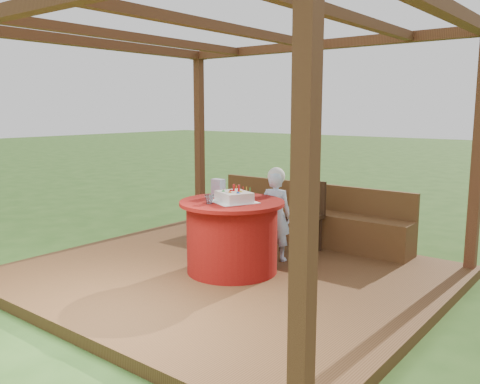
% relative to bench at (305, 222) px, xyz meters
% --- Properties ---
extents(ground, '(60.00, 60.00, 0.00)m').
position_rel_bench_xyz_m(ground, '(0.00, -1.72, -0.38)').
color(ground, '#2A4F1A').
rests_on(ground, ground).
extents(deck, '(4.50, 4.00, 0.12)m').
position_rel_bench_xyz_m(deck, '(0.00, -1.72, -0.32)').
color(deck, brown).
rests_on(deck, ground).
extents(pergola, '(4.50, 4.00, 2.72)m').
position_rel_bench_xyz_m(pergola, '(0.00, -1.72, 2.02)').
color(pergola, brown).
rests_on(pergola, deck).
extents(bench, '(3.00, 0.42, 0.80)m').
position_rel_bench_xyz_m(bench, '(0.00, 0.00, 0.00)').
color(bench, brown).
rests_on(bench, deck).
extents(table, '(1.17, 1.17, 0.81)m').
position_rel_bench_xyz_m(table, '(0.05, -1.67, 0.15)').
color(table, maroon).
rests_on(table, deck).
extents(chair, '(0.49, 0.49, 0.91)m').
position_rel_bench_xyz_m(chair, '(0.23, -0.41, 0.25)').
color(chair, '#311E0F').
rests_on(chair, deck).
extents(elderly_woman, '(0.43, 0.32, 1.13)m').
position_rel_bench_xyz_m(elderly_woman, '(0.18, -1.00, 0.32)').
color(elderly_woman, '#A4CEF3').
rests_on(elderly_woman, deck).
extents(birthday_cake, '(0.57, 0.57, 0.19)m').
position_rel_bench_xyz_m(birthday_cake, '(0.10, -1.70, 0.60)').
color(birthday_cake, white).
rests_on(birthday_cake, table).
extents(gift_bag, '(0.15, 0.10, 0.21)m').
position_rel_bench_xyz_m(gift_bag, '(-0.25, -1.56, 0.65)').
color(gift_bag, pink).
rests_on(gift_bag, table).
extents(drinking_glass, '(0.13, 0.13, 0.10)m').
position_rel_bench_xyz_m(drinking_glass, '(-0.05, -1.94, 0.59)').
color(drinking_glass, white).
rests_on(drinking_glass, table).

